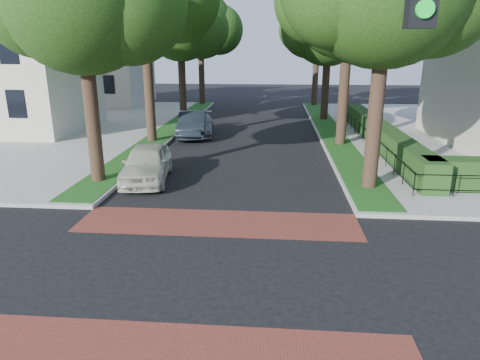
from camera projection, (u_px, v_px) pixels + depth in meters
name	position (u px, v px, depth m)	size (l,w,h in m)	color
ground	(202.00, 272.00, 10.68)	(120.00, 120.00, 0.00)	black
crosswalk_far	(218.00, 223.00, 13.73)	(9.00, 2.20, 0.01)	maroon
grass_strip_ne	(330.00, 130.00, 28.41)	(1.60, 29.80, 0.02)	#184212
grass_strip_nw	(170.00, 128.00, 29.25)	(1.60, 29.80, 0.02)	#184212
tree_right_far	(330.00, 27.00, 31.29)	(7.25, 6.23, 9.74)	black
tree_right_back	(319.00, 27.00, 39.77)	(7.50, 6.45, 10.20)	black
tree_left_far	(182.00, 24.00, 32.08)	(7.00, 6.02, 9.86)	black
tree_left_back	(202.00, 26.00, 40.59)	(7.75, 6.66, 10.44)	black
hedge_main_road	(380.00, 134.00, 24.15)	(1.00, 18.00, 1.20)	#1A3B14
fence_main_road	(366.00, 136.00, 24.26)	(0.06, 18.00, 0.90)	black
house_left_near	(9.00, 54.00, 27.56)	(10.00, 9.00, 10.14)	beige
house_left_far	(96.00, 52.00, 40.89)	(10.00, 9.00, 10.14)	beige
parked_car_front	(147.00, 163.00, 17.93)	(1.80, 4.49, 1.53)	beige
parked_car_middle	(193.00, 124.00, 26.97)	(1.67, 4.78, 1.58)	black
parked_car_rear	(199.00, 125.00, 27.69)	(1.86, 4.57, 1.33)	slate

